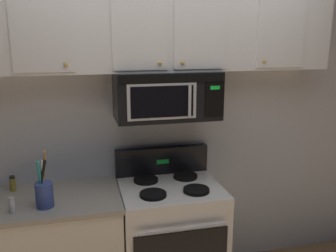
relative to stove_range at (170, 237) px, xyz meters
The scene contains 7 objects.
back_wall 0.95m from the stove_range, 90.00° to the left, with size 5.20×0.10×2.70m, color silver.
stove_range is the anchor object (origin of this frame).
over_range_microwave 1.11m from the stove_range, 90.14° to the left, with size 0.76×0.43×0.35m.
upper_cabinets 1.56m from the stove_range, 90.00° to the left, with size 2.50×0.36×0.55m.
utensil_crock_blue 1.04m from the stove_range, behind, with size 0.11×0.12×0.39m.
salt_shaker 1.20m from the stove_range, behind, with size 0.04×0.04×0.10m.
spice_jar 1.25m from the stove_range, behind, with size 0.04×0.04×0.11m.
Camera 1 is at (-0.62, -2.07, 1.99)m, focal length 39.11 mm.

